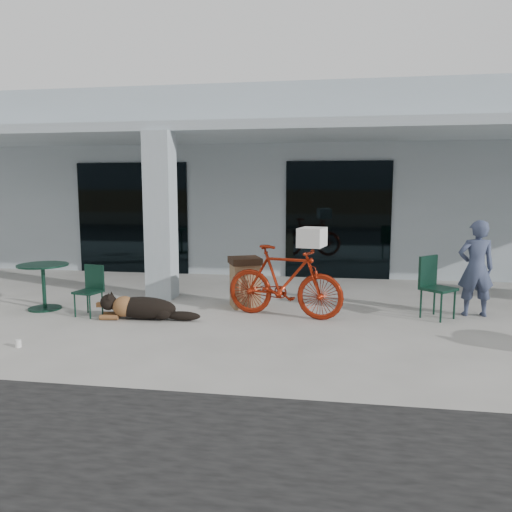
% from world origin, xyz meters
% --- Properties ---
extents(ground, '(80.00, 80.00, 0.00)m').
position_xyz_m(ground, '(0.00, 0.00, 0.00)').
color(ground, '#B5B1AA').
rests_on(ground, ground).
extents(building, '(22.00, 7.00, 4.50)m').
position_xyz_m(building, '(0.00, 8.50, 2.25)').
color(building, '#AFBCC7').
rests_on(building, ground).
extents(storefront_glass_left, '(2.80, 0.06, 2.70)m').
position_xyz_m(storefront_glass_left, '(-3.20, 4.98, 1.35)').
color(storefront_glass_left, black).
rests_on(storefront_glass_left, ground).
extents(storefront_glass_right, '(2.40, 0.06, 2.70)m').
position_xyz_m(storefront_glass_right, '(1.80, 4.98, 1.35)').
color(storefront_glass_right, black).
rests_on(storefront_glass_right, ground).
extents(column, '(0.50, 0.50, 3.12)m').
position_xyz_m(column, '(-1.50, 2.30, 1.56)').
color(column, '#AFBCC7').
rests_on(column, ground).
extents(overhang, '(22.00, 2.80, 0.18)m').
position_xyz_m(overhang, '(0.00, 3.60, 3.21)').
color(overhang, '#AFBCC7').
rests_on(overhang, column).
extents(bicycle, '(2.02, 0.95, 1.17)m').
position_xyz_m(bicycle, '(0.96, 1.22, 0.58)').
color(bicycle, maroon).
rests_on(bicycle, ground).
extents(laundry_basket, '(0.47, 0.57, 0.30)m').
position_xyz_m(laundry_basket, '(1.40, 1.12, 1.32)').
color(laundry_basket, white).
rests_on(laundry_basket, bicycle).
extents(dog, '(1.28, 0.56, 0.41)m').
position_xyz_m(dog, '(-1.25, 0.70, 0.21)').
color(dog, black).
rests_on(dog, ground).
extents(cup_near_dog, '(0.10, 0.10, 0.10)m').
position_xyz_m(cup_near_dog, '(-2.34, -0.92, 0.05)').
color(cup_near_dog, white).
rests_on(cup_near_dog, ground).
extents(cafe_table_near, '(0.98, 0.98, 0.79)m').
position_xyz_m(cafe_table_near, '(-3.19, 1.06, 0.40)').
color(cafe_table_near, '#13382A').
rests_on(cafe_table_near, ground).
extents(cafe_chair_near, '(0.45, 0.48, 0.83)m').
position_xyz_m(cafe_chair_near, '(-2.22, 0.76, 0.41)').
color(cafe_chair_near, '#13382A').
rests_on(cafe_chair_near, ground).
extents(cafe_chair_far_a, '(0.67, 0.67, 1.00)m').
position_xyz_m(cafe_chair_far_a, '(3.40, 1.50, 0.50)').
color(cafe_chair_far_a, '#13382A').
rests_on(cafe_chair_far_a, ground).
extents(person, '(0.59, 0.41, 1.58)m').
position_xyz_m(person, '(4.03, 1.79, 0.79)').
color(person, '#3C4665').
rests_on(person, ground).
extents(trash_receptacle, '(0.68, 0.68, 0.88)m').
position_xyz_m(trash_receptacle, '(0.20, 1.80, 0.44)').
color(trash_receptacle, olive).
rests_on(trash_receptacle, ground).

